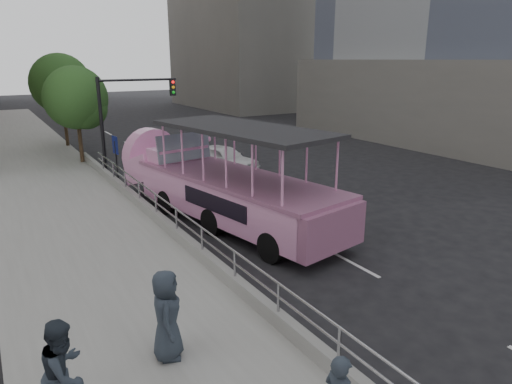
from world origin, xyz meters
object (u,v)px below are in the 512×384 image
Objects in this scene: car at (223,158)px; parking_sign at (116,156)px; pedestrian_mid at (65,373)px; pedestrian_far at (167,315)px; duck_boat at (217,184)px; traffic_signal at (124,110)px; street_tree_far at (63,86)px; street_tree_near at (78,100)px.

car is 1.68× the size of parking_sign.
car is 2.31× the size of pedestrian_mid.
duck_boat is at bearing -10.62° from pedestrian_far.
traffic_signal is 9.57m from street_tree_far.
parking_sign is at bearing 16.20° from pedestrian_mid.
duck_boat is at bearing -139.48° from car.
car is at bearing 61.25° from duck_boat.
street_tree_far is (0.20, 6.00, 0.49)m from street_tree_near.
street_tree_far is at bearing 97.68° from duck_boat.
duck_boat is 1.81× the size of street_tree_far.
duck_boat is 6.19× the size of pedestrian_mid.
street_tree_near is (4.30, 20.51, 2.58)m from pedestrian_mid.
street_tree_near is at bearing 15.41° from pedestrian_far.
pedestrian_far is at bearing -34.04° from pedestrian_mid.
pedestrian_mid is at bearing -99.63° from street_tree_far.
pedestrian_far is 20.01m from street_tree_near.
pedestrian_mid is 27.06m from street_tree_far.
street_tree_near reaches higher than traffic_signal.
traffic_signal reaches higher than duck_boat.
parking_sign is at bearing 11.08° from pedestrian_far.
pedestrian_mid is 0.36× the size of traffic_signal.
duck_boat is 8.90m from traffic_signal.
traffic_signal is at bearing 63.92° from parking_sign.
duck_boat is at bearing -5.25° from pedestrian_mid.
traffic_signal is at bearing 138.71° from car.
street_tree_near is (-6.36, 5.22, 3.08)m from car.
pedestrian_mid is at bearing 134.08° from pedestrian_far.
pedestrian_mid is 0.72× the size of parking_sign.
pedestrian_mid is 2.15m from pedestrian_far.
pedestrian_mid is at bearing -109.04° from traffic_signal.
pedestrian_mid reaches higher than pedestrian_far.
street_tree_far is (2.50, 25.70, 3.08)m from pedestrian_far.
parking_sign reaches higher than pedestrian_far.
street_tree_far is at bearing 98.06° from car.
pedestrian_mid is 15.32m from parking_sign.
duck_boat is 6.50m from parking_sign.
car is at bearing 6.77° from parking_sign.
street_tree_near is 6.02m from street_tree_far.
traffic_signal reaches higher than car.
traffic_signal is 0.91× the size of street_tree_near.
duck_boat is 10.96m from pedestrian_mid.
duck_boat reaches higher than pedestrian_far.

